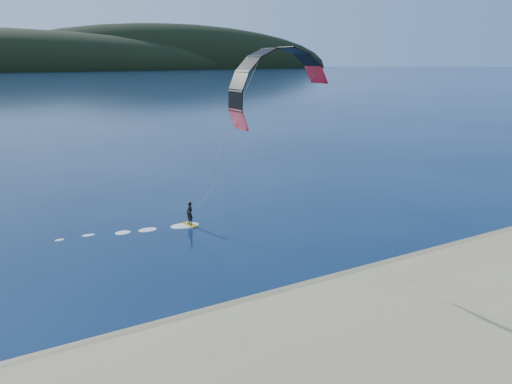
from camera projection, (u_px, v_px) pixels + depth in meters
ground at (320, 342)px, 23.46m from camera, size 1800.00×1800.00×0.00m
wet_sand at (273, 302)px, 27.24m from camera, size 220.00×2.50×0.10m
kitesurfer_near at (276, 104)px, 37.47m from camera, size 21.77×6.58×14.09m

